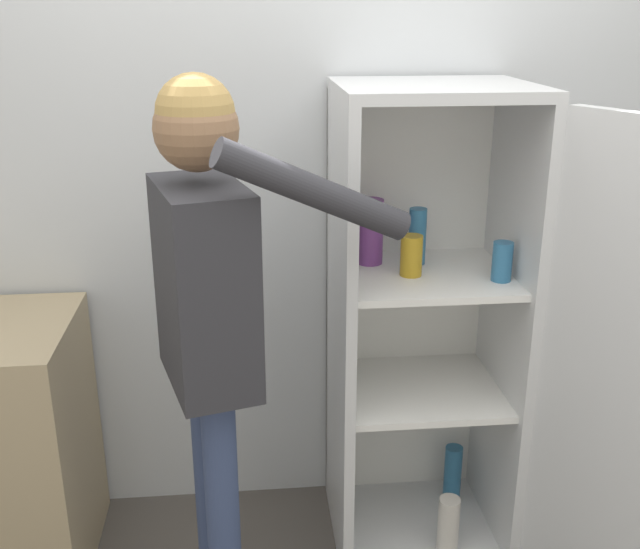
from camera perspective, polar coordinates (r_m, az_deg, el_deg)
name	(u,v)px	position (r m, az deg, el deg)	size (l,w,h in m)	color
wall_back	(314,183)	(2.72, -0.49, 7.00)	(7.00, 0.06, 2.55)	silver
refrigerator	(462,339)	(2.56, 10.79, -4.84)	(0.94, 1.10, 1.65)	silver
person	(208,291)	(2.15, -8.52, -1.29)	(0.73, 0.52, 1.72)	#384770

